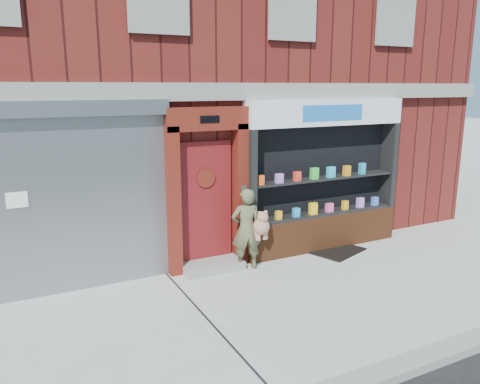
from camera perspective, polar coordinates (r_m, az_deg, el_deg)
ground at (r=7.55m, az=7.29°, el=-12.76°), size 80.00×80.00×0.00m
curb at (r=6.10m, az=19.38°, el=-19.47°), size 60.00×0.30×0.12m
building at (r=12.26m, az=-8.70°, el=16.18°), size 12.00×8.16×8.00m
shutter_bay at (r=7.73m, az=-19.75°, el=0.65°), size 3.10×0.30×3.04m
red_door_bay at (r=8.29m, az=-3.98°, el=0.31°), size 1.52×0.58×2.90m
pharmacy_bay at (r=9.50m, az=10.13°, el=1.23°), size 3.50×0.41×3.00m
woman at (r=8.39m, az=1.01°, el=-4.48°), size 0.72×0.47×1.49m
doormat at (r=9.66m, az=11.84°, el=-7.04°), size 1.21×1.02×0.03m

